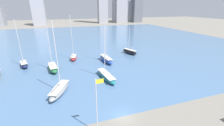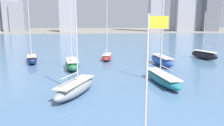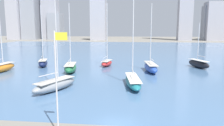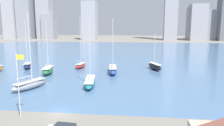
{
  "view_description": "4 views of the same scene",
  "coord_description": "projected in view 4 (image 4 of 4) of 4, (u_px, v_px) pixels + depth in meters",
  "views": [
    {
      "loc": [
        -8.99,
        -20.73,
        19.05
      ],
      "look_at": [
        3.69,
        17.53,
        3.95
      ],
      "focal_mm": 24.0,
      "sensor_mm": 36.0,
      "label": 1
    },
    {
      "loc": [
        -8.27,
        -14.78,
        9.37
      ],
      "look_at": [
        -6.24,
        13.73,
        3.72
      ],
      "focal_mm": 35.0,
      "sensor_mm": 36.0,
      "label": 2
    },
    {
      "loc": [
        1.95,
        -21.07,
        9.93
      ],
      "look_at": [
        -2.13,
        15.22,
        4.13
      ],
      "focal_mm": 35.0,
      "sensor_mm": 36.0,
      "label": 3
    },
    {
      "loc": [
        11.85,
        -31.62,
        13.85
      ],
      "look_at": [
        6.33,
        18.05,
        5.01
      ],
      "focal_mm": 35.0,
      "sensor_mm": 36.0,
      "label": 4
    }
  ],
  "objects": [
    {
      "name": "sailboat_blue",
      "position": [
        113.0,
        70.0,
        62.6
      ],
      "size": [
        3.62,
        9.94,
        15.5
      ],
      "rotation": [
        0.0,
        0.0,
        0.12
      ],
      "color": "#284CA8",
      "rests_on": "harbor_water"
    },
    {
      "name": "sailboat_green",
      "position": [
        48.0,
        70.0,
        62.02
      ],
      "size": [
        4.01,
        8.41,
        15.47
      ],
      "rotation": [
        0.0,
        0.0,
        0.18
      ],
      "color": "#236B3D",
      "rests_on": "harbor_water"
    },
    {
      "name": "sailboat_navy",
      "position": [
        28.0,
        65.0,
        69.26
      ],
      "size": [
        3.85,
        6.38,
        15.72
      ],
      "rotation": [
        0.0,
        0.0,
        0.3
      ],
      "color": "#19234C",
      "rests_on": "harbor_water"
    },
    {
      "name": "harbor_water",
      "position": [
        111.0,
        54.0,
        103.15
      ],
      "size": [
        180.0,
        140.0,
        0.0
      ],
      "color": "#4C7099",
      "rests_on": "ground_plane"
    },
    {
      "name": "sailboat_red",
      "position": [
        81.0,
        65.0,
        70.26
      ],
      "size": [
        3.19,
        6.41,
        16.46
      ],
      "rotation": [
        0.0,
        0.0,
        -0.16
      ],
      "color": "#B72828",
      "rests_on": "harbor_water"
    },
    {
      "name": "ground_plane",
      "position": [
        60.0,
        113.0,
        34.65
      ],
      "size": [
        500.0,
        500.0,
        0.0
      ],
      "primitive_type": "plane",
      "color": "gray"
    },
    {
      "name": "sailboat_teal",
      "position": [
        90.0,
        82.0,
        50.05
      ],
      "size": [
        3.86,
        10.74,
        14.82
      ],
      "rotation": [
        0.0,
        0.0,
        0.14
      ],
      "color": "#1E757F",
      "rests_on": "harbor_water"
    },
    {
      "name": "distant_city_skyline",
      "position": [
        99.0,
        12.0,
        200.15
      ],
      "size": [
        209.66,
        22.59,
        72.68
      ],
      "color": "#A8A8B2",
      "rests_on": "ground_plane"
    },
    {
      "name": "sailboat_gray",
      "position": [
        30.0,
        84.0,
        47.35
      ],
      "size": [
        5.91,
        9.24,
        16.59
      ],
      "rotation": [
        0.0,
        0.0,
        -0.42
      ],
      "color": "gray",
      "rests_on": "harbor_water"
    },
    {
      "name": "sailboat_black",
      "position": [
        155.0,
        66.0,
        67.44
      ],
      "size": [
        4.69,
        7.75,
        11.33
      ],
      "rotation": [
        0.0,
        0.0,
        0.4
      ],
      "color": "black",
      "rests_on": "harbor_water"
    },
    {
      "name": "flag_pole",
      "position": [
        19.0,
        83.0,
        32.03
      ],
      "size": [
        1.24,
        0.14,
        9.74
      ],
      "color": "silver",
      "rests_on": "ground_plane"
    }
  ]
}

